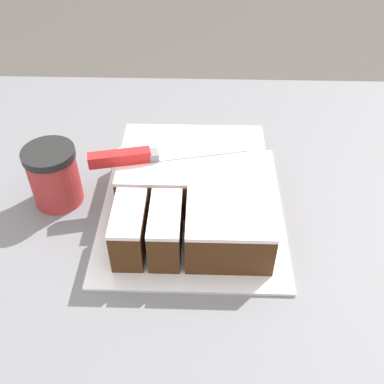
{
  "coord_description": "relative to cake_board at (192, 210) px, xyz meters",
  "views": [
    {
      "loc": [
        -0.05,
        -0.53,
        1.48
      ],
      "look_at": [
        -0.07,
        0.05,
        0.95
      ],
      "focal_mm": 42.0,
      "sensor_mm": 36.0,
      "label": 1
    }
  ],
  "objects": [
    {
      "name": "coffee_cup",
      "position": [
        -0.25,
        0.03,
        0.05
      ],
      "size": [
        0.09,
        0.09,
        0.11
      ],
      "color": "#B23333",
      "rests_on": "countertop"
    },
    {
      "name": "countertop",
      "position": [
        0.07,
        -0.05,
        -0.46
      ],
      "size": [
        1.4,
        1.1,
        0.91
      ],
      "color": "slate",
      "rests_on": "ground_plane"
    },
    {
      "name": "cake_board",
      "position": [
        0.0,
        0.0,
        0.0
      ],
      "size": [
        0.33,
        0.36,
        0.01
      ],
      "color": "silver",
      "rests_on": "countertop"
    },
    {
      "name": "knife",
      "position": [
        -0.1,
        0.03,
        0.1
      ],
      "size": [
        0.28,
        0.08,
        0.02
      ],
      "rotation": [
        0.0,
        0.0,
        0.22
      ],
      "color": "silver",
      "rests_on": "cake"
    },
    {
      "name": "cake",
      "position": [
        0.0,
        0.0,
        0.04
      ],
      "size": [
        0.26,
        0.29,
        0.08
      ],
      "color": "#472814",
      "rests_on": "cake_board"
    }
  ]
}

